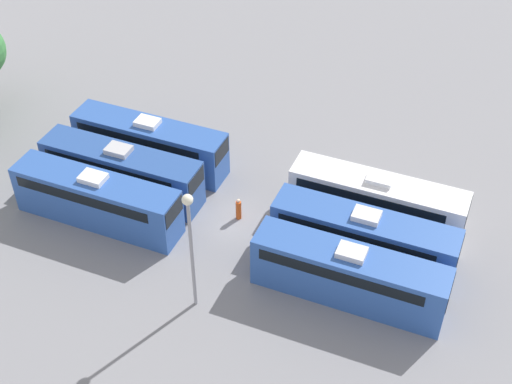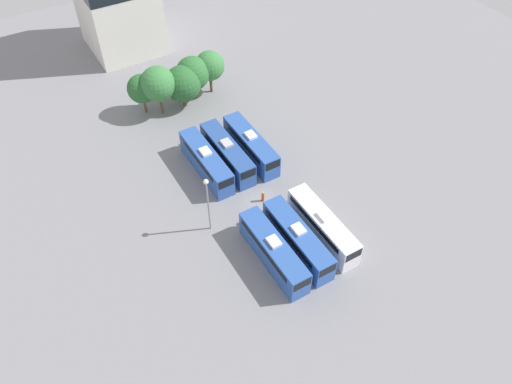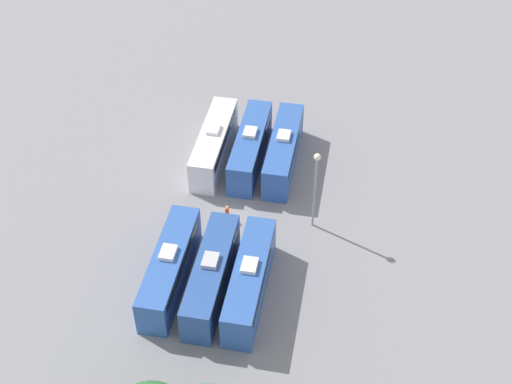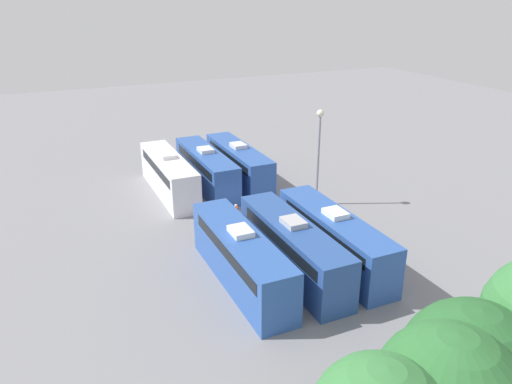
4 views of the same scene
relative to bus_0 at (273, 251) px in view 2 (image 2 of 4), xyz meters
The scene contains 14 objects.
ground_plane 9.29m from the bus_0, 68.20° to the left, with size 129.98×129.98×0.00m, color gray.
bus_0 is the anchor object (origin of this frame).
bus_1 3.24m from the bus_0, ahead, with size 2.46×11.15×3.72m.
bus_2 6.80m from the bus_0, ahead, with size 2.46×11.15×3.72m.
bus_3 16.68m from the bus_0, 89.59° to the left, with size 2.46×11.15×3.72m.
bus_4 17.03m from the bus_0, 79.04° to the left, with size 2.46×11.15×3.72m.
bus_5 17.84m from the bus_0, 67.88° to the left, with size 2.46×11.15×3.72m.
worker_person 9.30m from the bus_0, 66.01° to the left, with size 0.36×0.36×1.61m.
light_pole 9.44m from the bus_0, 116.47° to the left, with size 0.60×0.60×8.16m.
tree_0 32.88m from the bus_0, 93.50° to the left, with size 4.22×4.22×6.27m.
tree_1 31.52m from the bus_0, 89.91° to the left, with size 5.08×5.08×7.63m.
tree_2 31.53m from the bus_0, 83.17° to the left, with size 5.40×5.40×6.60m.
tree_3 32.85m from the bus_0, 79.65° to the left, with size 5.06×5.06×6.94m.
tree_4 33.75m from the bus_0, 74.77° to the left, with size 4.51×4.51×6.88m.
Camera 2 is at (-21.71, -35.76, 46.06)m, focal length 35.00 mm.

